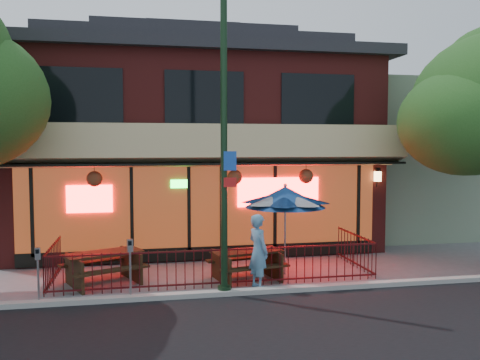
% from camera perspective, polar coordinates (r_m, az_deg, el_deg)
% --- Properties ---
extents(ground, '(80.00, 80.00, 0.00)m').
position_cam_1_polar(ground, '(12.84, -2.08, -12.19)').
color(ground, gray).
rests_on(ground, ground).
extents(curb, '(80.00, 0.25, 0.12)m').
position_cam_1_polar(curb, '(12.35, -1.70, -12.56)').
color(curb, '#999993').
rests_on(curb, ground).
extents(restaurant_building, '(12.96, 9.49, 8.05)m').
position_cam_1_polar(restaurant_building, '(19.40, -5.44, 5.59)').
color(restaurant_building, maroon).
rests_on(restaurant_building, ground).
extents(neighbor_building, '(6.00, 7.00, 6.00)m').
position_cam_1_polar(neighbor_building, '(22.70, 17.68, 2.35)').
color(neighbor_building, gray).
rests_on(neighbor_building, ground).
extents(patio_fence, '(8.44, 2.62, 1.00)m').
position_cam_1_polar(patio_fence, '(13.16, -2.43, -8.95)').
color(patio_fence, '#420E10').
rests_on(patio_fence, ground).
extents(street_light, '(0.43, 0.32, 7.00)m').
position_cam_1_polar(street_light, '(11.94, -1.80, 1.93)').
color(street_light, black).
rests_on(street_light, ground).
extents(picnic_table_left, '(2.35, 2.12, 0.82)m').
position_cam_1_polar(picnic_table_left, '(13.66, -15.07, -9.00)').
color(picnic_table_left, '#332212').
rests_on(picnic_table_left, ground).
extents(picnic_table_right, '(2.08, 1.74, 0.79)m').
position_cam_1_polar(picnic_table_right, '(13.59, 0.77, -9.02)').
color(picnic_table_right, '#312111').
rests_on(picnic_table_right, ground).
extents(patio_umbrella, '(2.20, 2.20, 2.52)m').
position_cam_1_polar(patio_umbrella, '(13.96, 5.10, -1.91)').
color(patio_umbrella, gray).
rests_on(patio_umbrella, ground).
extents(pedestrian, '(0.65, 0.79, 1.86)m').
position_cam_1_polar(pedestrian, '(12.77, 2.06, -7.98)').
color(pedestrian, '#5C93B9').
rests_on(pedestrian, ground).
extents(parking_meter_near, '(0.15, 0.13, 1.41)m').
position_cam_1_polar(parking_meter_near, '(12.07, -12.23, -8.65)').
color(parking_meter_near, gray).
rests_on(parking_meter_near, ground).
extents(parking_meter_far, '(0.14, 0.12, 1.30)m').
position_cam_1_polar(parking_meter_far, '(12.30, -21.74, -8.99)').
color(parking_meter_far, gray).
rests_on(parking_meter_far, ground).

